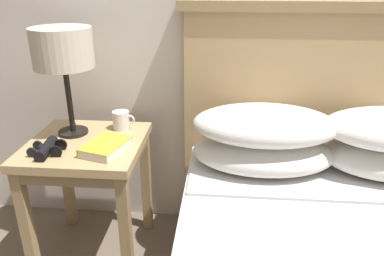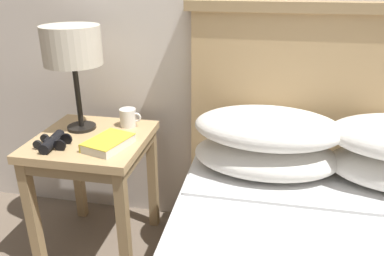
{
  "view_description": "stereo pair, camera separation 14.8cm",
  "coord_description": "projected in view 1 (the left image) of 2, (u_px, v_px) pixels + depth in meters",
  "views": [
    {
      "loc": [
        -0.01,
        -0.84,
        1.26
      ],
      "look_at": [
        -0.13,
        0.52,
        0.69
      ],
      "focal_mm": 35.0,
      "sensor_mm": 36.0,
      "label": 1
    },
    {
      "loc": [
        0.13,
        -0.82,
        1.26
      ],
      "look_at": [
        -0.13,
        0.52,
        0.69
      ],
      "focal_mm": 35.0,
      "sensor_mm": 36.0,
      "label": 2
    }
  ],
  "objects": [
    {
      "name": "binoculars_pair",
      "position": [
        47.0,
        148.0,
        1.49
      ],
      "size": [
        0.14,
        0.16,
        0.05
      ],
      "color": "black",
      "rests_on": "nightstand"
    },
    {
      "name": "table_lamp",
      "position": [
        63.0,
        51.0,
        1.54
      ],
      "size": [
        0.25,
        0.25,
        0.47
      ],
      "color": "black",
      "rests_on": "nightstand"
    },
    {
      "name": "coffee_mug",
      "position": [
        121.0,
        120.0,
        1.72
      ],
      "size": [
        0.1,
        0.08,
        0.08
      ],
      "color": "silver",
      "rests_on": "nightstand"
    },
    {
      "name": "nightstand",
      "position": [
        88.0,
        160.0,
        1.64
      ],
      "size": [
        0.49,
        0.48,
        0.59
      ],
      "color": "tan",
      "rests_on": "ground_plane"
    },
    {
      "name": "book_on_nightstand",
      "position": [
        106.0,
        147.0,
        1.51
      ],
      "size": [
        0.19,
        0.23,
        0.04
      ],
      "color": "silver",
      "rests_on": "nightstand"
    }
  ]
}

